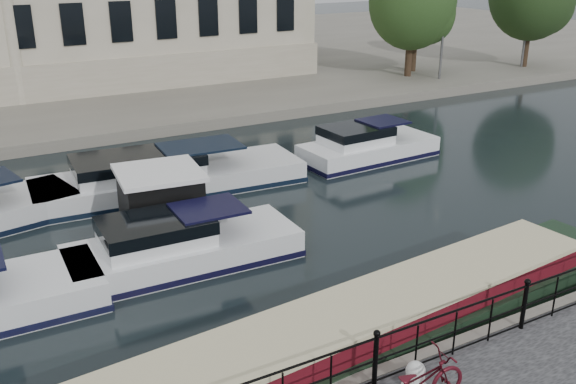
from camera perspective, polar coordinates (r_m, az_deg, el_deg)
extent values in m
plane|color=black|center=(14.75, 2.18, -13.78)|extent=(160.00, 160.00, 0.00)
cube|color=#6B665B|center=(50.36, -22.03, 10.16)|extent=(120.00, 42.00, 0.55)
cylinder|color=black|center=(12.61, 7.77, -14.63)|extent=(0.10, 0.10, 1.10)
sphere|color=black|center=(12.28, 7.91, -12.35)|extent=(0.14, 0.14, 0.14)
cylinder|color=black|center=(15.05, 20.24, -9.50)|extent=(0.10, 0.10, 1.10)
sphere|color=black|center=(14.77, 20.53, -7.48)|extent=(0.14, 0.14, 0.14)
cylinder|color=black|center=(12.33, 7.89, -12.74)|extent=(24.00, 0.05, 0.05)
cylinder|color=black|center=(12.61, 7.77, -14.63)|extent=(24.00, 0.04, 0.04)
cylinder|color=black|center=(12.89, 7.67, -16.33)|extent=(24.00, 0.04, 0.04)
cube|color=#9E937F|center=(45.55, -13.51, 11.73)|extent=(20.30, 14.30, 2.00)
cylinder|color=#ADA38C|center=(36.80, -23.65, 14.67)|extent=(0.70, 0.70, 9.80)
cylinder|color=#59595B|center=(42.08, 13.75, 15.12)|extent=(0.16, 0.16, 8.00)
cylinder|color=#59595B|center=(48.17, 20.62, 15.08)|extent=(0.16, 0.16, 8.00)
imported|color=#470C16|center=(12.22, 11.41, -16.32)|extent=(2.07, 0.84, 1.06)
cylinder|color=silver|center=(12.88, 11.22, -16.00)|extent=(0.36, 0.36, 0.38)
sphere|color=silver|center=(12.77, 11.28, -15.32)|extent=(0.38, 0.38, 0.38)
cube|color=black|center=(14.76, 6.81, -13.44)|extent=(16.74, 3.66, 1.00)
cube|color=#570C16|center=(14.40, 6.92, -11.30)|extent=(13.40, 3.04, 0.78)
cube|color=beige|center=(14.19, 6.99, -9.93)|extent=(13.41, 3.10, 0.11)
cube|color=#6B665B|center=(20.42, -11.03, -3.61)|extent=(3.66, 3.17, 0.28)
cube|color=black|center=(20.01, -11.24, -0.87)|extent=(2.48, 2.48, 2.03)
cube|color=white|center=(19.68, -11.43, 1.70)|extent=(2.73, 2.73, 0.14)
cube|color=white|center=(18.43, -9.15, -5.76)|extent=(6.50, 2.57, 1.20)
cube|color=black|center=(18.46, -9.13, -5.98)|extent=(6.57, 2.60, 0.18)
cube|color=white|center=(17.87, -11.64, -3.80)|extent=(2.95, 2.03, 0.90)
cube|color=black|center=(18.10, -7.08, -1.46)|extent=(1.98, 1.72, 0.08)
cube|color=silver|center=(24.00, -10.30, 0.61)|extent=(9.92, 3.47, 1.20)
cube|color=black|center=(24.02, -10.29, 0.43)|extent=(10.02, 3.50, 0.18)
cube|color=silver|center=(23.47, -13.18, 2.12)|extent=(4.53, 2.60, 0.90)
cube|color=black|center=(23.88, -7.81, 4.08)|extent=(3.05, 2.17, 0.08)
cube|color=white|center=(27.34, 7.15, 3.32)|extent=(6.02, 2.63, 1.20)
cube|color=black|center=(27.36, 7.15, 3.16)|extent=(6.08, 2.65, 0.18)
cube|color=white|center=(26.66, 6.04, 4.83)|extent=(2.75, 2.05, 0.90)
cube|color=black|center=(27.41, 8.44, 6.24)|extent=(1.85, 1.73, 0.08)
cylinder|color=black|center=(42.94, 10.68, 11.76)|extent=(0.44, 0.44, 2.52)
ellipsoid|color=#203E13|center=(42.55, 11.00, 16.31)|extent=(5.48, 5.48, 6.06)
sphere|color=#203E13|center=(42.70, 11.92, 15.29)|extent=(4.04, 4.04, 4.04)
cylinder|color=black|center=(44.85, 11.07, 11.94)|extent=(0.44, 0.44, 2.25)
ellipsoid|color=#143E13|center=(44.49, 11.35, 15.82)|extent=(4.88, 4.88, 5.40)
sphere|color=#143E13|center=(44.64, 12.24, 14.94)|extent=(3.60, 3.60, 3.60)
cylinder|color=black|center=(48.71, 20.38, 11.98)|extent=(0.44, 0.44, 2.67)
sphere|color=#19320F|center=(48.61, 21.66, 15.22)|extent=(4.27, 4.27, 4.27)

